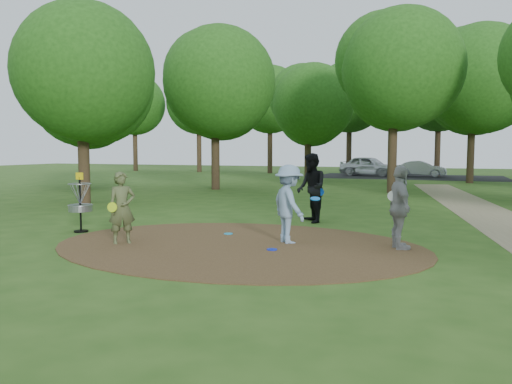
% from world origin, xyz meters
% --- Properties ---
extents(ground, '(100.00, 100.00, 0.00)m').
position_xyz_m(ground, '(0.00, 0.00, 0.00)').
color(ground, '#2D5119').
rests_on(ground, ground).
extents(dirt_clearing, '(8.40, 8.40, 0.02)m').
position_xyz_m(dirt_clearing, '(0.00, 0.00, 0.01)').
color(dirt_clearing, '#47301C').
rests_on(dirt_clearing, ground).
extents(parking_lot, '(14.00, 8.00, 0.01)m').
position_xyz_m(parking_lot, '(2.00, 30.00, 0.00)').
color(parking_lot, black).
rests_on(parking_lot, ground).
extents(player_observer_with_disc, '(0.70, 0.70, 1.64)m').
position_xyz_m(player_observer_with_disc, '(-2.51, -0.71, 0.82)').
color(player_observer_with_disc, '#4F5933').
rests_on(player_observer_with_disc, ground).
extents(player_throwing_with_disc, '(1.39, 1.30, 1.79)m').
position_xyz_m(player_throwing_with_disc, '(0.99, 0.66, 0.90)').
color(player_throwing_with_disc, '#7E9BBC').
rests_on(player_throwing_with_disc, ground).
extents(player_walking_with_disc, '(1.17, 1.24, 2.03)m').
position_xyz_m(player_walking_with_disc, '(0.69, 3.99, 1.01)').
color(player_walking_with_disc, black).
rests_on(player_walking_with_disc, ground).
extents(player_waiting_with_disc, '(0.80, 1.14, 1.80)m').
position_xyz_m(player_waiting_with_disc, '(3.41, 0.79, 0.90)').
color(player_waiting_with_disc, '#9B9B9D').
rests_on(player_waiting_with_disc, ground).
extents(disc_ground_cyan, '(0.22, 0.22, 0.02)m').
position_xyz_m(disc_ground_cyan, '(-0.75, 1.22, 0.03)').
color(disc_ground_cyan, '#1B9CD8').
rests_on(disc_ground_cyan, dirt_clearing).
extents(disc_ground_blue, '(0.22, 0.22, 0.02)m').
position_xyz_m(disc_ground_blue, '(0.90, -0.27, 0.03)').
color(disc_ground_blue, '#0B1EC9').
rests_on(disc_ground_blue, dirt_clearing).
extents(car_left, '(5.01, 3.19, 1.59)m').
position_xyz_m(car_left, '(-1.09, 30.35, 0.79)').
color(car_left, '#B7BCBF').
rests_on(car_left, ground).
extents(car_right, '(3.79, 1.49, 1.23)m').
position_xyz_m(car_right, '(2.85, 30.44, 0.61)').
color(car_right, '#9C9EA4').
rests_on(car_right, ground).
extents(disc_golf_basket, '(0.63, 0.63, 1.54)m').
position_xyz_m(disc_golf_basket, '(-4.50, 0.30, 0.87)').
color(disc_golf_basket, black).
rests_on(disc_golf_basket, ground).
extents(tree_ring, '(37.76, 46.01, 9.61)m').
position_xyz_m(tree_ring, '(2.51, 9.23, 5.32)').
color(tree_ring, '#332316').
rests_on(tree_ring, ground).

